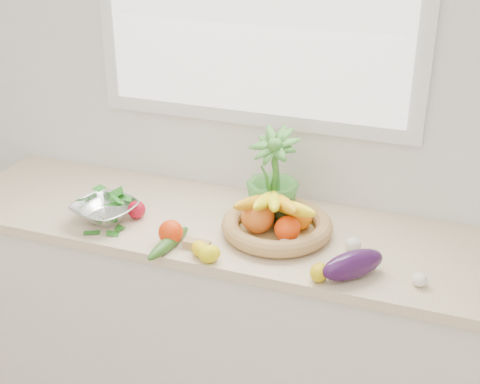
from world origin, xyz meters
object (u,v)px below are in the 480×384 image
(fruit_basket, at_px, (276,220))
(colander_with_spinach, at_px, (105,207))
(apple, at_px, (136,210))
(potted_herb, at_px, (273,174))
(eggplant, at_px, (353,265))
(cucumber, at_px, (169,243))

(fruit_basket, bearing_deg, colander_with_spinach, -168.21)
(apple, height_order, potted_herb, potted_herb)
(apple, xyz_separation_m, colander_with_spinach, (-0.10, -0.07, 0.03))
(eggplant, distance_m, potted_herb, 0.50)
(eggplant, xyz_separation_m, potted_herb, (-0.37, 0.30, 0.14))
(eggplant, height_order, fruit_basket, fruit_basket)
(apple, bearing_deg, colander_with_spinach, -146.47)
(cucumber, height_order, fruit_basket, fruit_basket)
(eggplant, bearing_deg, cucumber, -176.04)
(eggplant, distance_m, cucumber, 0.65)
(colander_with_spinach, bearing_deg, potted_herb, 22.63)
(cucumber, bearing_deg, fruit_basket, 35.83)
(fruit_basket, bearing_deg, eggplant, -30.47)
(colander_with_spinach, bearing_deg, cucumber, -17.88)
(fruit_basket, height_order, colander_with_spinach, fruit_basket)
(cucumber, height_order, potted_herb, potted_herb)
(colander_with_spinach, bearing_deg, fruit_basket, 11.79)
(apple, xyz_separation_m, eggplant, (0.86, -0.12, 0.01))
(eggplant, bearing_deg, colander_with_spinach, 176.64)
(eggplant, xyz_separation_m, fruit_basket, (-0.32, 0.19, 0.01))
(cucumber, bearing_deg, eggplant, 3.96)
(colander_with_spinach, bearing_deg, eggplant, -3.36)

